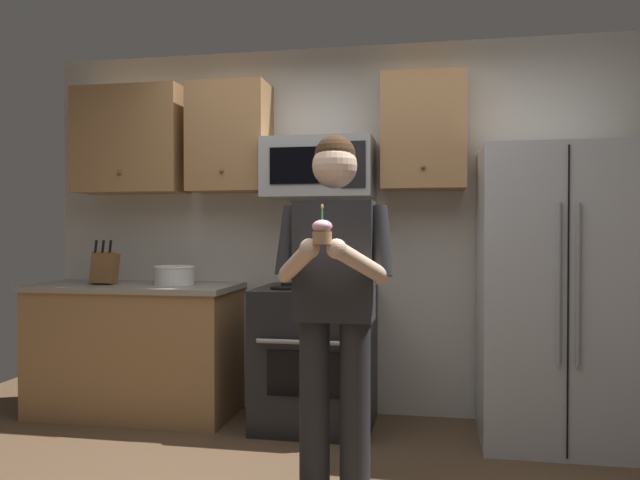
{
  "coord_description": "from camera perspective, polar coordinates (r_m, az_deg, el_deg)",
  "views": [
    {
      "loc": [
        0.62,
        -2.63,
        1.29
      ],
      "look_at": [
        0.07,
        0.32,
        1.25
      ],
      "focal_mm": 34.5,
      "sensor_mm": 36.0,
      "label": 1
    }
  ],
  "objects": [
    {
      "name": "refrigerator",
      "position": [
        4.03,
        20.99,
        -4.82
      ],
      "size": [
        0.9,
        0.75,
        1.8
      ],
      "color": "#B7BABF",
      "rests_on": "ground"
    },
    {
      "name": "oven_range",
      "position": [
        4.14,
        -0.4,
        -10.75
      ],
      "size": [
        0.76,
        0.7,
        0.93
      ],
      "color": "black",
      "rests_on": "ground"
    },
    {
      "name": "counter_left",
      "position": [
        4.59,
        -16.75,
        -9.65
      ],
      "size": [
        1.44,
        0.66,
        0.92
      ],
      "color": "#9E7247",
      "rests_on": "ground"
    },
    {
      "name": "cabinet_row_upper",
      "position": [
        4.42,
        -7.42,
        9.38
      ],
      "size": [
        2.78,
        0.36,
        0.76
      ],
      "color": "#9E7247"
    },
    {
      "name": "knife_block",
      "position": [
        4.57,
        -19.35,
        -2.47
      ],
      "size": [
        0.16,
        0.15,
        0.32
      ],
      "color": "brown",
      "rests_on": "counter_left"
    },
    {
      "name": "wall_back",
      "position": [
        4.42,
        2.47,
        0.92
      ],
      "size": [
        4.4,
        0.1,
        2.6
      ],
      "primitive_type": "cube",
      "color": "beige",
      "rests_on": "ground"
    },
    {
      "name": "person",
      "position": [
        2.99,
        1.34,
        -4.9
      ],
      "size": [
        0.6,
        0.48,
        1.76
      ],
      "color": "#262628",
      "rests_on": "ground"
    },
    {
      "name": "cupcake",
      "position": [
        2.65,
        0.2,
        0.79
      ],
      "size": [
        0.09,
        0.09,
        0.17
      ],
      "color": "#A87F56"
    },
    {
      "name": "bowl_large_white",
      "position": [
        4.4,
        -13.36,
        -3.15
      ],
      "size": [
        0.28,
        0.28,
        0.13
      ],
      "color": "white",
      "rests_on": "counter_left"
    },
    {
      "name": "microwave",
      "position": [
        4.2,
        -0.09,
        6.67
      ],
      "size": [
        0.74,
        0.41,
        0.4
      ],
      "color": "#9EA0A5"
    }
  ]
}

